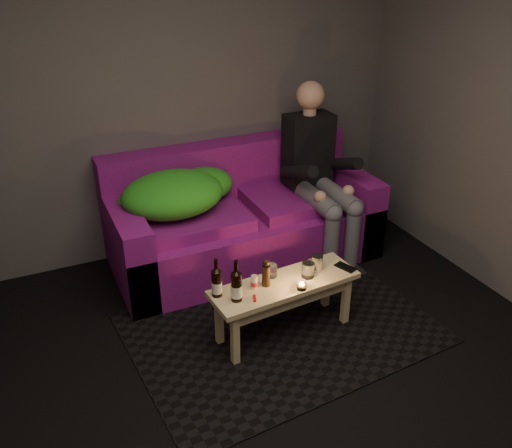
{
  "coord_description": "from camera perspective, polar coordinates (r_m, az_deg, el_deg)",
  "views": [
    {
      "loc": [
        -1.09,
        -1.82,
        2.36
      ],
      "look_at": [
        0.4,
        1.42,
        0.5
      ],
      "focal_mm": 38.0,
      "sensor_mm": 36.0,
      "label": 1
    }
  ],
  "objects": [
    {
      "name": "steel_cup",
      "position": [
        3.64,
        6.42,
        -4.08
      ],
      "size": [
        0.08,
        0.08,
        0.11
      ],
      "primitive_type": "cylinder",
      "rotation": [
        0.0,
        0.0,
        -0.05
      ],
      "color": "#B6B8BD",
      "rests_on": "coffee_table"
    },
    {
      "name": "sofa",
      "position": [
        4.45,
        -1.52,
        0.35
      ],
      "size": [
        2.11,
        0.95,
        0.91
      ],
      "color": "#6A0E5D",
      "rests_on": "floor"
    },
    {
      "name": "smartphone",
      "position": [
        3.71,
        9.4,
        -4.52
      ],
      "size": [
        0.12,
        0.16,
        0.01
      ],
      "primitive_type": "cube",
      "rotation": [
        0.0,
        0.0,
        0.36
      ],
      "color": "black",
      "rests_on": "coffee_table"
    },
    {
      "name": "person",
      "position": [
        4.39,
        6.53,
        5.58
      ],
      "size": [
        0.38,
        0.88,
        1.41
      ],
      "color": "black",
      "rests_on": "sofa"
    },
    {
      "name": "beer_bottle_a",
      "position": [
        3.35,
        -4.16,
        -6.14
      ],
      "size": [
        0.07,
        0.07,
        0.26
      ],
      "color": "black",
      "rests_on": "coffee_table"
    },
    {
      "name": "green_blanket",
      "position": [
        4.13,
        -8.28,
        3.3
      ],
      "size": [
        0.93,
        0.63,
        0.32
      ],
      "color": "#1B9620",
      "rests_on": "sofa"
    },
    {
      "name": "room",
      "position": [
        2.63,
        0.65,
        11.74
      ],
      "size": [
        4.5,
        4.5,
        4.5
      ],
      "color": "silver",
      "rests_on": "ground"
    },
    {
      "name": "tealight",
      "position": [
        3.46,
        4.83,
        -6.48
      ],
      "size": [
        0.06,
        0.06,
        0.05
      ],
      "color": "white",
      "rests_on": "coffee_table"
    },
    {
      "name": "coffee_table",
      "position": [
        3.57,
        3.03,
        -7.08
      ],
      "size": [
        1.02,
        0.39,
        0.41
      ],
      "rotation": [
        0.0,
        0.0,
        0.08
      ],
      "color": "tan",
      "rests_on": "rug"
    },
    {
      "name": "floor",
      "position": [
        3.17,
        4.35,
        -20.64
      ],
      "size": [
        4.5,
        4.5,
        0.0
      ],
      "primitive_type": "plane",
      "color": "black",
      "rests_on": "ground"
    },
    {
      "name": "rug",
      "position": [
        3.8,
        2.56,
        -10.79
      ],
      "size": [
        2.1,
        1.6,
        0.01
      ],
      "primitive_type": "cube",
      "rotation": [
        0.0,
        0.0,
        0.08
      ],
      "color": "black",
      "rests_on": "floor"
    },
    {
      "name": "pepper_mill",
      "position": [
        3.45,
        1.06,
        -5.46
      ],
      "size": [
        0.07,
        0.07,
        0.15
      ],
      "primitive_type": "cylinder",
      "rotation": [
        0.0,
        0.0,
        0.28
      ],
      "color": "black",
      "rests_on": "coffee_table"
    },
    {
      "name": "red_lighter",
      "position": [
        3.36,
        -0.16,
        -7.82
      ],
      "size": [
        0.04,
        0.07,
        0.01
      ],
      "primitive_type": "cube",
      "rotation": [
        0.0,
        0.0,
        -0.35
      ],
      "color": "red",
      "rests_on": "coffee_table"
    },
    {
      "name": "tumbler_front",
      "position": [
        3.56,
        5.5,
        -4.84
      ],
      "size": [
        0.1,
        0.1,
        0.1
      ],
      "primitive_type": "cylinder",
      "rotation": [
        0.0,
        0.0,
        0.27
      ],
      "color": "white",
      "rests_on": "coffee_table"
    },
    {
      "name": "salt_shaker",
      "position": [
        3.44,
        -0.19,
        -6.11
      ],
      "size": [
        0.06,
        0.06,
        0.09
      ],
      "primitive_type": "cylinder",
      "rotation": [
        0.0,
        0.0,
        -0.41
      ],
      "color": "silver",
      "rests_on": "coffee_table"
    },
    {
      "name": "beer_bottle_b",
      "position": [
        3.3,
        -2.08,
        -6.51
      ],
      "size": [
        0.07,
        0.07,
        0.28
      ],
      "color": "black",
      "rests_on": "coffee_table"
    },
    {
      "name": "tumbler_back",
      "position": [
        3.56,
        1.63,
        -4.93
      ],
      "size": [
        0.08,
        0.08,
        0.09
      ],
      "primitive_type": "cylinder",
      "rotation": [
        0.0,
        0.0,
        -0.03
      ],
      "color": "white",
      "rests_on": "coffee_table"
    }
  ]
}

